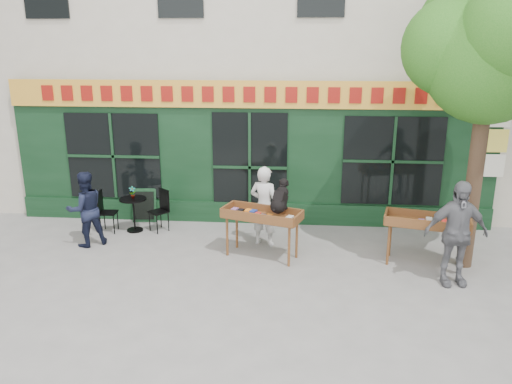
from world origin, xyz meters
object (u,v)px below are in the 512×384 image
man_left (86,209)px  dog (280,195)px  man_right (456,233)px  book_cart_right (427,224)px  bistro_table (134,208)px  book_cart_center (262,217)px  woman (264,206)px

man_left → dog: bearing=136.2°
man_right → dog: bearing=158.9°
book_cart_right → bistro_table: bearing=-178.2°
dog → man_left: 4.06m
book_cart_center → man_left: (-3.67, 0.28, -0.03)m
book_cart_center → man_left: man_left is taller
book_cart_center → man_right: man_right is taller
book_cart_right → man_left: (-6.77, 0.40, -0.03)m
bistro_table → man_right: bearing=-17.8°
book_cart_center → woman: woman is taller
book_cart_center → book_cart_right: same height
dog → man_left: dog is taller
book_cart_center → man_left: bearing=-165.7°
man_left → book_cart_right: bearing=137.6°
bistro_table → book_cart_center: bearing=-21.7°
book_cart_center → man_right: size_ratio=0.87×
book_cart_center → bistro_table: book_cart_center is taller
book_cart_center → dog: 0.59m
book_cart_center → woman: (0.00, 0.65, 0.02)m
book_cart_center → man_right: 3.51m
woman → book_cart_right: (3.10, -0.77, -0.02)m
book_cart_right → book_cart_center: bearing=-168.3°
man_right → man_left: (-7.07, 1.15, -0.14)m
bistro_table → man_left: bearing=-127.9°
woman → man_left: woman is taller
woman → man_right: size_ratio=0.90×
book_cart_center → book_cart_right: size_ratio=1.01×
man_left → book_cart_center: bearing=136.6°
man_left → woman: bearing=146.7°
bistro_table → dog: bearing=-20.4°
dog → man_left: bearing=-166.1°
dog → book_cart_right: (2.75, -0.07, -0.47)m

